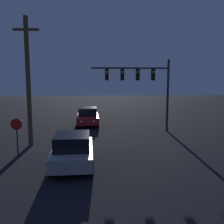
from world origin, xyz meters
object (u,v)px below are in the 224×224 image
utility_pole (28,80)px  car_far (88,116)px  stop_sign (17,130)px  traffic_signal_mast (143,81)px  car_near (73,150)px

utility_pole → car_far: bearing=64.6°
car_far → stop_sign: stop_sign is taller
utility_pole → traffic_signal_mast: bearing=26.9°
car_near → utility_pole: utility_pole is taller
car_far → traffic_signal_mast: (4.51, -2.95, 3.25)m
car_near → traffic_signal_mast: traffic_signal_mast is taller
car_near → utility_pole: 5.99m
car_near → utility_pole: (-3.09, 3.92, 3.32)m
car_near → stop_sign: (-3.21, 1.74, 0.63)m
traffic_signal_mast → car_far: bearing=146.8°
car_far → stop_sign: bearing=66.7°
stop_sign → car_far: bearing=69.5°
car_far → utility_pole: bearing=61.8°
traffic_signal_mast → stop_sign: (-7.90, -6.14, -2.62)m
traffic_signal_mast → utility_pole: (-7.79, -3.96, 0.07)m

